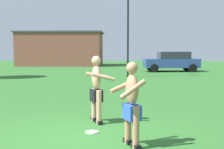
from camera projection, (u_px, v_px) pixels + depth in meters
ground_plane at (76, 138)px, 6.63m from camera, size 80.00×80.00×0.00m
player_near at (97, 88)px, 7.96m from camera, size 0.78×0.68×1.68m
player_in_blue at (132, 102)px, 6.02m from camera, size 0.71×0.78×1.62m
frisbee at (92, 132)px, 7.05m from camera, size 0.29×0.29×0.03m
car_blue_near_post at (172, 61)px, 25.31m from camera, size 4.45×2.34×1.58m
lamp_post at (128, 19)px, 20.03m from camera, size 0.60×0.24×6.11m
outbuilding_behind_lot at (61, 49)px, 33.84m from camera, size 8.93×5.03×3.59m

